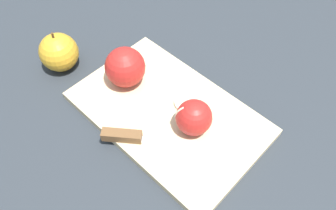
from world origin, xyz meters
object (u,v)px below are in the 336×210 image
object	(u,v)px
apple_half_left	(125,67)
apple_half_right	(194,117)
knife	(128,136)
apple_whole	(59,52)

from	to	relation	value
apple_half_left	apple_half_right	bearing A→B (deg)	81.67
apple_half_left	knife	world-z (taller)	apple_half_left
apple_half_left	apple_whole	xyz separation A→B (m)	(-0.16, -0.05, -0.02)
apple_whole	knife	bearing A→B (deg)	-11.72
apple_half_left	apple_half_right	xyz separation A→B (m)	(0.18, -0.01, -0.01)
apple_half_left	apple_half_right	size ratio (longest dim) A/B	1.22
apple_half_right	knife	bearing A→B (deg)	99.15
knife	apple_half_left	bearing A→B (deg)	100.62
apple_half_right	knife	xyz separation A→B (m)	(-0.08, -0.10, -0.03)
apple_whole	apple_half_left	bearing A→B (deg)	17.94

